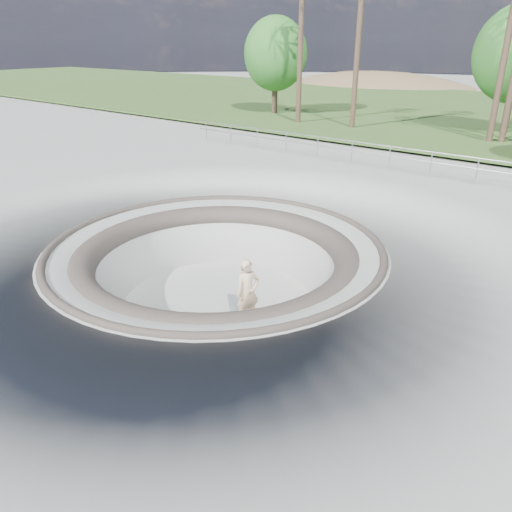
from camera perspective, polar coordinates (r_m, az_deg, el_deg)
ground at (r=15.25m, az=-4.58°, el=1.12°), size 180.00×180.00×0.00m
skate_bowl at (r=16.04m, az=-4.37°, el=-4.92°), size 14.00×14.00×4.10m
grass_strip at (r=45.59m, az=27.03°, el=14.15°), size 180.00×36.00×0.12m
safety_railing at (r=24.76m, az=15.02°, el=10.91°), size 25.00×0.06×1.03m
skateboard at (r=14.77m, az=-0.93°, el=-7.55°), size 0.88×0.55×0.09m
skater at (r=14.28m, az=-0.96°, el=-4.11°), size 0.70×0.84×1.97m
bushy_tree_left at (r=41.47m, az=2.22°, el=22.07°), size 5.04×4.58×7.27m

